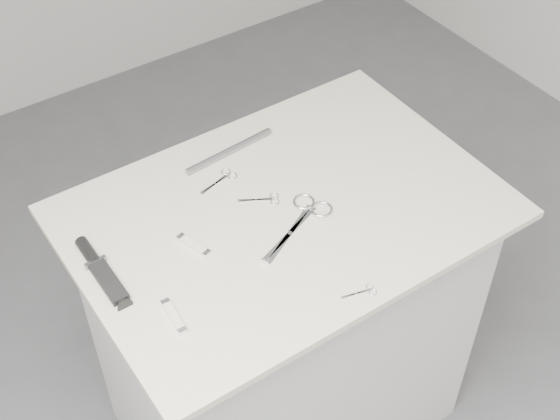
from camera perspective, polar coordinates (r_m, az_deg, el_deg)
ground at (r=2.57m, az=0.28°, el=-14.70°), size 4.00×4.00×0.01m
plinth at (r=2.19m, az=0.33°, el=-8.66°), size 0.90×0.60×0.90m
display_board at (r=1.84m, az=0.38°, el=-0.13°), size 1.00×0.70×0.02m
large_shears at (r=1.82m, az=1.82°, el=-0.39°), size 0.23×0.15×0.01m
embroidery_scissors_a at (r=1.92m, az=-4.21°, el=2.32°), size 0.11×0.05×0.00m
embroidery_scissors_b at (r=1.86m, az=-1.06°, el=0.78°), size 0.09×0.07×0.00m
tiny_scissors at (r=1.68m, az=6.10°, el=-5.97°), size 0.08×0.04×0.00m
sheathed_knife at (r=1.75m, az=-13.09°, el=-4.15°), size 0.05×0.21×0.03m
pocket_knife_a at (r=1.76m, az=-6.34°, el=-2.59°), size 0.04×0.09×0.01m
pocket_knife_b at (r=1.64m, az=-7.78°, el=-7.72°), size 0.03×0.10×0.01m
metal_rail at (r=1.98m, az=-3.74°, el=4.33°), size 0.26×0.04×0.02m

